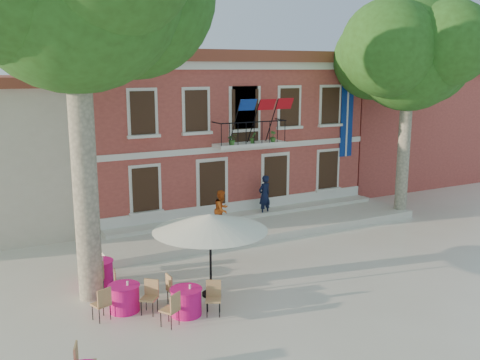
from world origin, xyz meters
name	(u,v)px	position (x,y,z in m)	size (l,w,h in m)	color
ground	(277,270)	(0.00, 0.00, 0.00)	(90.00, 90.00, 0.00)	beige
main_building	(207,128)	(2.00, 9.99, 3.78)	(13.50, 9.59, 7.50)	#B64D41
neighbor_east	(375,126)	(14.00, 11.00, 3.22)	(9.40, 9.40, 6.40)	#B64D41
terrace	(262,225)	(2.00, 4.40, 0.15)	(14.00, 3.40, 0.30)	silver
plane_tree_east	(410,55)	(8.80, 3.29, 7.29)	(5.02, 5.02, 9.87)	#A59E84
patio_umbrella	(210,223)	(-2.84, -0.82, 2.27)	(3.41, 3.41, 2.53)	black
pedestrian_navy	(264,195)	(2.64, 5.31, 1.20)	(0.66, 0.43, 1.81)	black
pedestrian_orange	(222,209)	(0.05, 4.35, 1.10)	(0.78, 0.61, 1.61)	#D45719
cafe_table_0	(124,297)	(-5.44, -0.65, 0.43)	(1.84, 1.77, 0.95)	#D01366
cafe_table_1	(186,300)	(-3.99, -1.69, 0.43)	(1.87, 1.66, 0.95)	#D01366
cafe_table_3	(99,271)	(-5.59, 1.62, 0.42)	(1.04, 1.95, 0.95)	#D01366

